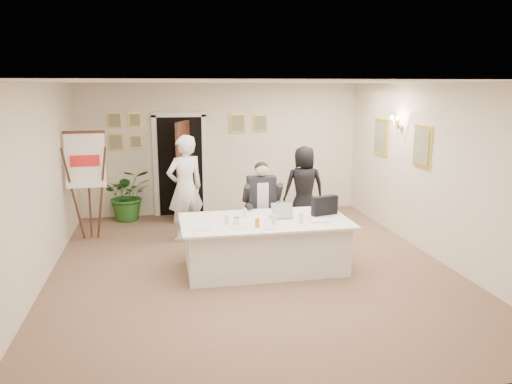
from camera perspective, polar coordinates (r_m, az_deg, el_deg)
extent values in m
plane|color=brown|center=(7.81, -0.56, -8.54)|extent=(7.00, 7.00, 0.00)
cube|color=white|center=(7.30, -0.60, 12.48)|extent=(6.00, 7.00, 0.02)
cube|color=white|center=(10.85, -3.93, 4.92)|extent=(6.00, 0.10, 2.80)
cube|color=white|center=(4.14, 8.28, -7.11)|extent=(6.00, 0.10, 2.80)
cube|color=white|center=(7.50, -23.74, 0.68)|extent=(0.10, 7.00, 2.80)
cube|color=white|center=(8.49, 19.77, 2.22)|extent=(0.10, 7.00, 2.80)
cube|color=black|center=(10.80, -8.64, 2.90)|extent=(0.92, 0.06, 2.10)
cube|color=white|center=(10.76, -11.40, 2.77)|extent=(0.10, 0.06, 2.20)
cube|color=white|center=(10.80, -5.87, 2.98)|extent=(0.10, 0.06, 2.20)
cube|color=#402114|center=(10.39, -8.26, 2.44)|extent=(0.33, 0.81, 2.02)
cube|color=silver|center=(7.61, 1.01, -6.10)|extent=(2.34, 1.17, 0.75)
cube|color=silver|center=(7.50, 1.02, -3.30)|extent=(2.52, 1.35, 0.03)
cube|color=white|center=(9.21, -18.98, 3.42)|extent=(0.68, 0.23, 0.95)
imported|color=silver|center=(8.98, -8.09, 0.42)|extent=(0.82, 0.70, 1.91)
imported|color=black|center=(9.78, 5.50, 0.57)|extent=(0.82, 0.56, 1.61)
imported|color=#22571D|center=(10.64, -14.41, -0.28)|extent=(1.08, 0.96, 1.08)
cube|color=black|center=(7.82, 7.84, -1.54)|extent=(0.44, 0.22, 0.30)
cube|color=white|center=(7.46, 7.36, -3.25)|extent=(0.30, 0.22, 0.03)
cylinder|color=white|center=(7.06, -5.92, -4.16)|extent=(0.25, 0.25, 0.01)
cylinder|color=white|center=(7.10, -1.89, -4.01)|extent=(0.30, 0.30, 0.01)
cylinder|color=white|center=(7.06, 1.52, -4.11)|extent=(0.24, 0.24, 0.01)
cylinder|color=silver|center=(7.25, -3.35, -3.16)|extent=(0.08, 0.08, 0.14)
cylinder|color=silver|center=(7.22, 2.08, -3.22)|extent=(0.08, 0.08, 0.14)
cylinder|color=silver|center=(7.34, 5.15, -3.02)|extent=(0.08, 0.08, 0.14)
cylinder|color=silver|center=(7.62, -1.29, -2.40)|extent=(0.07, 0.07, 0.14)
cylinder|color=orange|center=(7.08, 0.14, -3.57)|extent=(0.08, 0.08, 0.13)
cylinder|color=silver|center=(7.22, -2.29, -3.34)|extent=(0.11, 0.11, 0.11)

